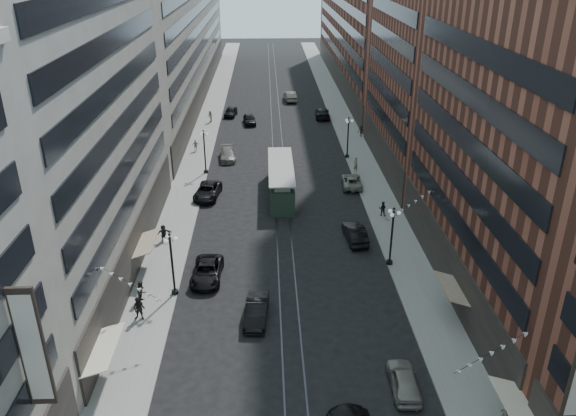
{
  "coord_description": "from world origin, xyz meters",
  "views": [
    {
      "loc": [
        -1.52,
        -10.78,
        25.72
      ],
      "look_at": [
        0.23,
        33.69,
        5.0
      ],
      "focal_mm": 35.0,
      "sensor_mm": 36.0,
      "label": 1
    }
  ],
  "objects": [
    {
      "name": "ground",
      "position": [
        0.0,
        60.0,
        0.0
      ],
      "size": [
        220.0,
        220.0,
        0.0
      ],
      "primitive_type": "plane",
      "color": "black",
      "rests_on": "ground"
    },
    {
      "name": "sidewalk_west",
      "position": [
        -11.0,
        70.0,
        0.07
      ],
      "size": [
        4.0,
        180.0,
        0.15
      ],
      "primitive_type": "cube",
      "color": "gray",
      "rests_on": "ground"
    },
    {
      "name": "sidewalk_east",
      "position": [
        11.0,
        70.0,
        0.07
      ],
      "size": [
        4.0,
        180.0,
        0.15
      ],
      "primitive_type": "cube",
      "color": "gray",
      "rests_on": "ground"
    },
    {
      "name": "rail_west",
      "position": [
        -0.7,
        70.0,
        0.01
      ],
      "size": [
        0.12,
        180.0,
        0.02
      ],
      "primitive_type": "cube",
      "color": "#2D2D33",
      "rests_on": "ground"
    },
    {
      "name": "rail_east",
      "position": [
        0.7,
        70.0,
        0.01
      ],
      "size": [
        0.12,
        180.0,
        0.02
      ],
      "primitive_type": "cube",
      "color": "#2D2D33",
      "rests_on": "ground"
    },
    {
      "name": "building_west_mid",
      "position": [
        -17.0,
        33.0,
        14.0
      ],
      "size": [
        8.0,
        36.0,
        28.0
      ],
      "primitive_type": "cube",
      "color": "#A09C8E",
      "rests_on": "ground"
    },
    {
      "name": "building_west_far",
      "position": [
        -17.0,
        96.0,
        13.0
      ],
      "size": [
        8.0,
        90.0,
        26.0
      ],
      "primitive_type": "cube",
      "color": "#A09C8E",
      "rests_on": "ground"
    },
    {
      "name": "building_east_mid",
      "position": [
        17.0,
        28.0,
        12.0
      ],
      "size": [
        8.0,
        30.0,
        24.0
      ],
      "primitive_type": "cube",
      "color": "brown",
      "rests_on": "ground"
    },
    {
      "name": "building_east_far",
      "position": [
        17.0,
        105.0,
        12.0
      ],
      "size": [
        8.0,
        72.0,
        24.0
      ],
      "primitive_type": "cube",
      "color": "brown",
      "rests_on": "ground"
    },
    {
      "name": "lamppost_sw_far",
      "position": [
        -9.2,
        28.0,
        3.1
      ],
      "size": [
        1.03,
        1.14,
        5.52
      ],
      "color": "black",
      "rests_on": "sidewalk_west"
    },
    {
      "name": "lamppost_sw_mid",
      "position": [
        -9.2,
        55.0,
        3.1
      ],
      "size": [
        1.03,
        1.14,
        5.52
      ],
      "color": "black",
      "rests_on": "sidewalk_west"
    },
    {
      "name": "lamppost_se_far",
      "position": [
        9.2,
        32.0,
        3.1
      ],
      "size": [
        1.03,
        1.14,
        5.52
      ],
      "color": "black",
      "rests_on": "sidewalk_east"
    },
    {
      "name": "lamppost_se_mid",
      "position": [
        9.2,
        60.0,
        3.1
      ],
      "size": [
        1.03,
        1.14,
        5.52
      ],
      "color": "black",
      "rests_on": "sidewalk_east"
    },
    {
      "name": "streetcar",
      "position": [
        0.0,
        48.26,
        1.61
      ],
      "size": [
        2.8,
        12.63,
        3.49
      ],
      "color": "#233729",
      "rests_on": "ground"
    },
    {
      "name": "car_2",
      "position": [
        -6.8,
        30.34,
        0.74
      ],
      "size": [
        2.63,
        5.38,
        1.47
      ],
      "primitive_type": "imported",
      "rotation": [
        0.0,
        0.0,
        -0.04
      ],
      "color": "black",
      "rests_on": "ground"
    },
    {
      "name": "car_4",
      "position": [
        6.94,
        16.59,
        0.73
      ],
      "size": [
        1.89,
        4.37,
        1.47
      ],
      "primitive_type": "imported",
      "rotation": [
        0.0,
        0.0,
        3.11
      ],
      "color": "gray",
      "rests_on": "ground"
    },
    {
      "name": "car_5",
      "position": [
        -2.53,
        24.43,
        0.76
      ],
      "size": [
        1.97,
        4.73,
        1.52
      ],
      "primitive_type": "imported",
      "rotation": [
        0.0,
        0.0,
        -0.08
      ],
      "color": "black",
      "rests_on": "ground"
    },
    {
      "name": "pedestrian_2",
      "position": [
        -11.32,
        24.58,
        1.11
      ],
      "size": [
        0.99,
        0.64,
        1.91
      ],
      "primitive_type": "imported",
      "rotation": [
        0.0,
        0.0,
        -0.14
      ],
      "color": "black",
      "rests_on": "sidewalk_west"
    },
    {
      "name": "car_7",
      "position": [
        -8.31,
        47.66,
        0.75
      ],
      "size": [
        3.17,
        5.7,
        1.51
      ],
      "primitive_type": "imported",
      "rotation": [
        0.0,
        0.0,
        -0.13
      ],
      "color": "black",
      "rests_on": "ground"
    },
    {
      "name": "car_8",
      "position": [
        -6.8,
        60.13,
        0.72
      ],
      "size": [
        2.45,
        5.11,
        1.44
      ],
      "primitive_type": "imported",
      "rotation": [
        0.0,
        0.0,
        0.09
      ],
      "color": "slate",
      "rests_on": "ground"
    },
    {
      "name": "car_9",
      "position": [
        -7.52,
        81.44,
        0.76
      ],
      "size": [
        2.35,
        4.65,
        1.52
      ],
      "primitive_type": "imported",
      "rotation": [
        0.0,
        0.0,
        -0.13
      ],
      "color": "black",
      "rests_on": "ground"
    },
    {
      "name": "car_10",
      "position": [
        6.8,
        36.71,
        0.79
      ],
      "size": [
        2.07,
        4.94,
        1.59
      ],
      "primitive_type": "imported",
      "rotation": [
        0.0,
        0.0,
        3.22
      ],
      "color": "black",
      "rests_on": "ground"
    },
    {
      "name": "car_11",
      "position": [
        8.4,
        50.19,
        0.68
      ],
      "size": [
        2.53,
        5.0,
        1.36
      ],
      "primitive_type": "imported",
      "rotation": [
        0.0,
        0.0,
        3.08
      ],
      "color": "gray",
      "rests_on": "ground"
    },
    {
      "name": "car_12",
      "position": [
        7.74,
        79.76,
        0.81
      ],
      "size": [
        2.57,
        5.69,
        1.62
      ],
      "primitive_type": "imported",
      "rotation": [
        0.0,
        0.0,
        3.09
      ],
      "color": "black",
      "rests_on": "ground"
    },
    {
      "name": "car_13",
      "position": [
        -4.26,
        76.64,
        0.77
      ],
      "size": [
        2.32,
        4.71,
        1.54
      ],
      "primitive_type": "imported",
      "rotation": [
        0.0,
        0.0,
        0.11
      ],
      "color": "black",
      "rests_on": "ground"
    },
    {
      "name": "car_14",
      "position": [
        2.87,
        91.17,
        0.88
      ],
      "size": [
        2.46,
        5.51,
        1.76
      ],
      "primitive_type": "imported",
      "rotation": [
        0.0,
        0.0,
        3.26
      ],
      "color": "#636058",
      "rests_on": "ground"
    },
    {
      "name": "pedestrian_5",
      "position": [
        -11.53,
        37.14,
        0.98
      ],
      "size": [
        1.6,
        0.81,
        1.65
      ],
      "primitive_type": "imported",
      "rotation": [
        0.0,
        0.0,
        0.25
      ],
      "color": "black",
      "rests_on": "sidewalk_west"
    },
    {
      "name": "pedestrian_6",
      "position": [
        -11.34,
        63.28,
        0.96
      ],
      "size": [
        0.96,
        0.46,
        1.62
      ],
      "primitive_type": "imported",
      "rotation": [
        0.0,
        0.0,
        3.12
      ],
      "color": "#B0A892",
      "rests_on": "sidewalk_west"
    },
    {
      "name": "pedestrian_7",
      "position": [
        10.44,
        41.83,
        0.95
      ],
      "size": [
        0.87,
        0.63,
        1.6
      ],
      "primitive_type": "imported",
      "rotation": [
        0.0,
        0.0,
        2.85
      ],
      "color": "black",
      "rests_on": "sidewalk_east"
    },
    {
      "name": "pedestrian_8",
      "position": [
        9.5,
        54.72,
        1.11
      ],
      "size": [
        0.83,
        0.72,
        1.93
      ],
      "primitive_type": "imported",
      "rotation": [
        0.0,
        0.0,
        3.6
      ],
      "color": "gray",
      "rests_on": "sidewalk_east"
    },
    {
      "name": "pedestrian_9",
      "position": [
        12.5,
        68.93,
        1.02
      ],
      "size": [
        1.14,
        0.5,
        1.74
      ],
      "primitive_type": "imported",
      "rotation": [
        0.0,
        0.0,
        -0.03
      ],
      "color": "black",
      "rests_on": "sidewalk_east"
    },
    {
      "name": "pedestrian_extra_0",
      "position": [
        -11.62,
        27.05,
        1.05
      ],
      "size": [
        0.56,
        0.92,
        1.8
      ],
      "primitive_type": "imported",
      "rotation": [
        0.0,
        0.0,
        1.47
      ],
      "color": "black",
      "rests_on": "sidewalk_west"
    },
    {
      "name": "pedestrian_extra_1",
      "position": [
        -10.56,
        77.29,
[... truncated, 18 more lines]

